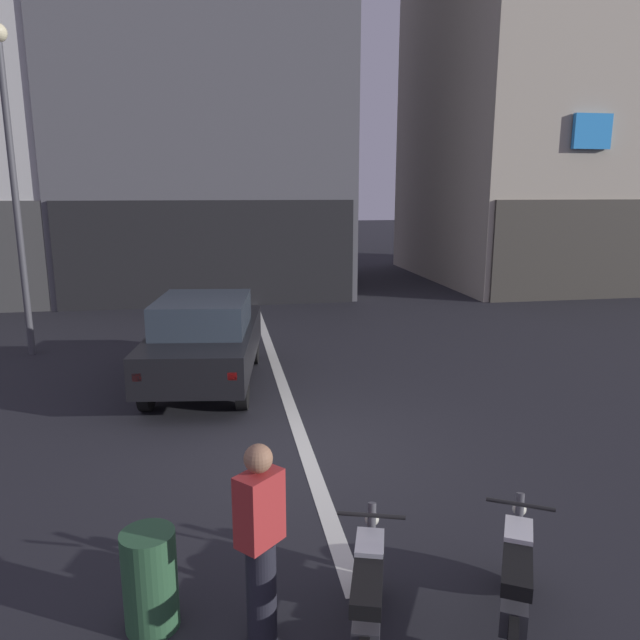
{
  "coord_description": "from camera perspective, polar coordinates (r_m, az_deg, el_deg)",
  "views": [
    {
      "loc": [
        -1.1,
        -7.45,
        3.52
      ],
      "look_at": [
        0.54,
        2.0,
        1.4
      ],
      "focal_mm": 33.3,
      "sensor_mm": 36.0,
      "label": 1
    }
  ],
  "objects": [
    {
      "name": "person_by_motorcycles",
      "position": [
        4.9,
        -5.76,
        -20.55
      ],
      "size": [
        0.41,
        0.41,
        1.67
      ],
      "color": "#23232D",
      "rests_on": "ground"
    },
    {
      "name": "lane_centre_line",
      "position": [
        13.94,
        -5.03,
        -2.19
      ],
      "size": [
        0.2,
        18.0,
        0.01
      ],
      "primitive_type": "cube",
      "color": "silver",
      "rests_on": "ground"
    },
    {
      "name": "car_black_crossing_near",
      "position": [
        10.93,
        -11.01,
        -1.72
      ],
      "size": [
        2.29,
        4.3,
        1.64
      ],
      "color": "black",
      "rests_on": "ground"
    },
    {
      "name": "street_lamp",
      "position": [
        13.99,
        -27.53,
        13.39
      ],
      "size": [
        0.36,
        0.36,
        6.69
      ],
      "color": "#47474C",
      "rests_on": "ground"
    },
    {
      "name": "motorcycle_silver_row_leftmost",
      "position": [
        5.04,
        4.64,
        -24.97
      ],
      "size": [
        0.65,
        1.62,
        0.98
      ],
      "color": "black",
      "rests_on": "ground"
    },
    {
      "name": "motorcycle_white_row_left_mid",
      "position": [
        5.41,
        18.26,
        -22.73
      ],
      "size": [
        0.87,
        1.5,
        0.98
      ],
      "color": "black",
      "rests_on": "ground"
    },
    {
      "name": "trash_bin",
      "position": [
        5.42,
        -16.0,
        -22.89
      ],
      "size": [
        0.44,
        0.44,
        0.85
      ],
      "primitive_type": "cylinder",
      "color": "#2D5938",
      "rests_on": "ground"
    },
    {
      "name": "ground_plane",
      "position": [
        8.31,
        -1.35,
        -12.6
      ],
      "size": [
        120.0,
        120.0,
        0.0
      ],
      "primitive_type": "plane",
      "color": "#232328"
    },
    {
      "name": "building_far_right",
      "position": [
        26.1,
        21.51,
        20.91
      ],
      "size": [
        9.31,
        10.06,
        15.47
      ],
      "color": "#B2A893",
      "rests_on": "ground"
    }
  ]
}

